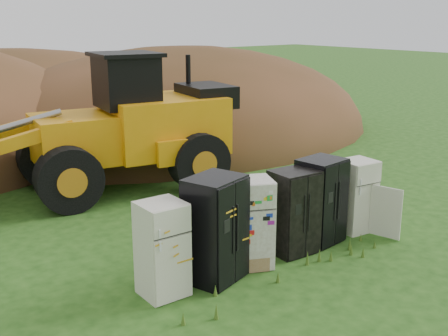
# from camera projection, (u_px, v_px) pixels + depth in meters

# --- Properties ---
(ground) EXTENTS (120.00, 120.00, 0.00)m
(ground) POSITION_uv_depth(u_px,v_px,m) (273.00, 257.00, 11.05)
(ground) COLOR #1D4512
(ground) RESTS_ON ground
(fridge_leftmost) EXTENTS (0.74, 0.71, 1.64)m
(fridge_leftmost) POSITION_uv_depth(u_px,v_px,m) (162.00, 249.00, 9.39)
(fridge_leftmost) COLOR silver
(fridge_leftmost) RESTS_ON ground
(fridge_black_side) EXTENTS (1.19, 1.05, 1.91)m
(fridge_black_side) POSITION_uv_depth(u_px,v_px,m) (215.00, 229.00, 9.90)
(fridge_black_side) COLOR black
(fridge_black_side) RESTS_ON ground
(fridge_sticker) EXTENTS (0.98, 0.95, 1.70)m
(fridge_sticker) POSITION_uv_depth(u_px,v_px,m) (251.00, 223.00, 10.50)
(fridge_sticker) COLOR silver
(fridge_sticker) RESTS_ON ground
(fridge_dark_mid) EXTENTS (0.91, 0.76, 1.69)m
(fridge_dark_mid) POSITION_uv_depth(u_px,v_px,m) (294.00, 212.00, 11.09)
(fridge_dark_mid) COLOR black
(fridge_dark_mid) RESTS_ON ground
(fridge_black_right) EXTENTS (0.97, 0.84, 1.79)m
(fridge_black_right) POSITION_uv_depth(u_px,v_px,m) (320.00, 201.00, 11.61)
(fridge_black_right) COLOR black
(fridge_black_right) RESTS_ON ground
(fridge_open_door) EXTENTS (0.79, 0.74, 1.60)m
(fridge_open_door) POSITION_uv_depth(u_px,v_px,m) (356.00, 196.00, 12.25)
(fridge_open_door) COLOR silver
(fridge_open_door) RESTS_ON ground
(wheel_loader) EXTENTS (7.97, 4.22, 3.67)m
(wheel_loader) POSITION_uv_depth(u_px,v_px,m) (94.00, 125.00, 14.65)
(wheel_loader) COLOR orange
(wheel_loader) RESTS_ON ground
(dirt_mound_right) EXTENTS (16.97, 12.45, 6.95)m
(dirt_mound_right) POSITION_uv_depth(u_px,v_px,m) (180.00, 134.00, 22.58)
(dirt_mound_right) COLOR #3F2C14
(dirt_mound_right) RESTS_ON ground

